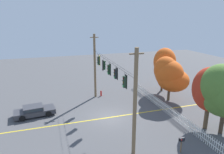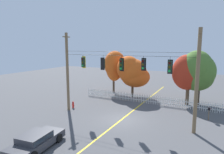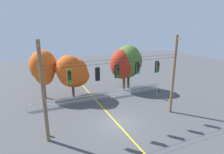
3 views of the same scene
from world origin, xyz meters
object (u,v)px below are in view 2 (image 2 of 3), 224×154
traffic_signal_southbound_primary (121,65)px  autumn_maple_mid (132,73)px  fire_hydrant (73,105)px  roadside_mailbox (209,109)px  traffic_signal_northbound_primary (170,67)px  parked_car (36,141)px  autumn_maple_near_fence (115,65)px  traffic_signal_eastbound_side (103,64)px  traffic_signal_westbound_side (143,64)px  autumn_oak_far_east (189,71)px  autumn_maple_far_west (197,72)px  traffic_signal_northbound_secondary (83,62)px

traffic_signal_southbound_primary → autumn_maple_mid: bearing=104.7°
fire_hydrant → roadside_mailbox: roadside_mailbox is taller
traffic_signal_northbound_primary → parked_car: (-7.42, -7.85, -4.82)m
traffic_signal_northbound_primary → autumn_maple_near_fence: autumn_maple_near_fence is taller
traffic_signal_eastbound_side → traffic_signal_westbound_side: (4.13, 0.02, 0.09)m
fire_hydrant → roadside_mailbox: 14.50m
traffic_signal_eastbound_side → autumn_oak_far_east: (7.09, 8.70, -1.34)m
traffic_signal_westbound_side → autumn_maple_near_fence: (-7.87, 10.01, -1.26)m
autumn_maple_near_fence → autumn_maple_far_west: autumn_maple_far_west is taller
traffic_signal_northbound_primary → autumn_maple_near_fence: 14.33m
traffic_signal_westbound_side → traffic_signal_southbound_primary: bearing=180.0°
traffic_signal_westbound_side → autumn_maple_near_fence: 12.79m
traffic_signal_northbound_primary → roadside_mailbox: (3.18, 3.73, -4.32)m
traffic_signal_southbound_primary → autumn_maple_near_fence: (-5.71, 10.01, -1.14)m
traffic_signal_northbound_secondary → fire_hydrant: (-2.14, 0.78, -5.11)m
traffic_signal_westbound_side → autumn_maple_far_west: autumn_maple_far_west is taller
traffic_signal_northbound_secondary → traffic_signal_northbound_primary: (8.87, -0.00, -0.07)m
parked_car → fire_hydrant: (-3.59, 8.63, -0.22)m
traffic_signal_eastbound_side → autumn_maple_far_west: autumn_maple_far_west is taller
traffic_signal_eastbound_side → traffic_signal_northbound_primary: 6.46m
traffic_signal_northbound_primary → fire_hydrant: size_ratio=1.86×
autumn_oak_far_east → parked_car: (-8.05, -16.53, -3.49)m
traffic_signal_eastbound_side → traffic_signal_westbound_side: 4.13m
traffic_signal_northbound_primary → roadside_mailbox: traffic_signal_northbound_primary is taller
traffic_signal_southbound_primary → autumn_maple_far_west: 10.85m
autumn_oak_far_east → fire_hydrant: (-11.63, -7.90, -3.71)m
traffic_signal_northbound_secondary → traffic_signal_northbound_primary: bearing=-0.0°
autumn_oak_far_east → traffic_signal_northbound_primary: bearing=-94.1°
traffic_signal_northbound_secondary → traffic_signal_southbound_primary: bearing=0.0°
autumn_oak_far_east → autumn_maple_far_west: 0.97m
traffic_signal_westbound_side → roadside_mailbox: bearing=34.1°
autumn_maple_mid → roadside_mailbox: size_ratio=4.30×
traffic_signal_northbound_secondary → traffic_signal_westbound_side: same height
traffic_signal_eastbound_side → autumn_maple_far_west: (8.03, 8.92, -1.39)m
autumn_maple_near_fence → traffic_signal_westbound_side: bearing=-51.8°
traffic_signal_eastbound_side → traffic_signal_westbound_side: same height
autumn_maple_near_fence → roadside_mailbox: (13.38, -6.28, -3.17)m
traffic_signal_northbound_primary → fire_hydrant: traffic_signal_northbound_primary is taller
traffic_signal_westbound_side → roadside_mailbox: 7.99m
autumn_oak_far_east → fire_hydrant: autumn_oak_far_east is taller
traffic_signal_northbound_secondary → autumn_oak_far_east: size_ratio=0.23×
fire_hydrant → autumn_maple_mid: bearing=62.4°
autumn_maple_far_west → roadside_mailbox: size_ratio=4.94×
autumn_maple_near_fence → autumn_maple_far_west: (11.77, -1.11, -0.22)m
autumn_maple_mid → autumn_maple_far_west: 8.39m
traffic_signal_eastbound_side → roadside_mailbox: 11.21m
autumn_maple_near_fence → fire_hydrant: (-0.81, -9.22, -3.88)m
traffic_signal_southbound_primary → autumn_maple_mid: size_ratio=0.26×
autumn_maple_far_west → parked_car: bearing=-118.2°
traffic_signal_westbound_side → parked_car: bearing=-123.0°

